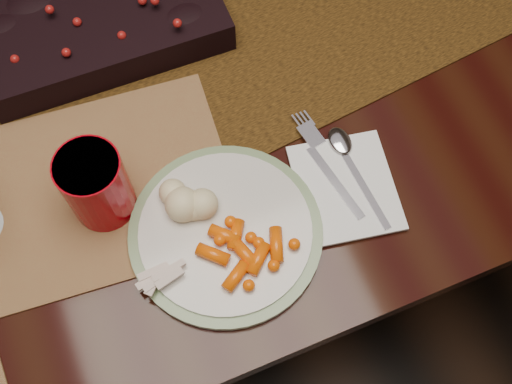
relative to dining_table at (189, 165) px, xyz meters
name	(u,v)px	position (x,y,z in m)	size (l,w,h in m)	color
floor	(203,228)	(0.00, 0.00, -0.38)	(5.00, 5.00, 0.00)	black
dining_table	(189,165)	(0.00, 0.00, 0.00)	(1.80, 1.00, 0.75)	black
table_runner	(175,80)	(0.00, -0.04, 0.38)	(1.81, 0.37, 0.00)	#3F1D07
centerpiece	(100,23)	(-0.08, 0.08, 0.42)	(0.38, 0.20, 0.08)	black
placemat_main	(91,190)	(-0.18, -0.18, 0.38)	(0.40, 0.30, 0.00)	#8F6952
dinner_plate	(226,232)	(-0.02, -0.31, 0.39)	(0.27, 0.27, 0.02)	silver
baby_carrots	(245,253)	(-0.01, -0.36, 0.40)	(0.11, 0.09, 0.02)	#F55804
mashed_potatoes	(192,190)	(-0.04, -0.25, 0.42)	(0.09, 0.08, 0.05)	beige
turkey_shreds	(165,272)	(-0.12, -0.34, 0.40)	(0.08, 0.07, 0.02)	beige
napkin	(345,187)	(0.17, -0.31, 0.38)	(0.14, 0.16, 0.01)	white
fork	(329,170)	(0.15, -0.28, 0.39)	(0.03, 0.17, 0.00)	white
spoon	(357,175)	(0.19, -0.30, 0.39)	(0.03, 0.16, 0.00)	white
red_cup	(96,185)	(-0.16, -0.20, 0.44)	(0.09, 0.09, 0.12)	#A5000A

